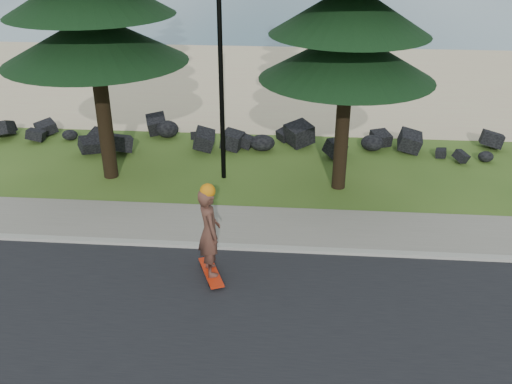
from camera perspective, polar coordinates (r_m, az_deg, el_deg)
ground at (r=14.88m, az=-4.86°, el=-3.72°), size 160.00×160.00×0.00m
road at (r=11.29m, az=-8.58°, el=-15.17°), size 160.00×7.00×0.02m
kerb at (r=14.09m, az=-5.45°, el=-5.37°), size 160.00×0.20×0.10m
sidewalk at (r=15.03m, az=-4.75°, el=-3.20°), size 160.00×2.00×0.08m
beach_sand at (r=28.27m, az=-0.16°, el=11.18°), size 160.00×15.00×0.01m
seawall_boulders at (r=19.86m, az=-2.32°, el=4.40°), size 60.00×2.40×1.10m
lamp_post at (r=16.37m, az=-3.61°, el=14.71°), size 0.25×0.14×8.14m
skateboarder at (r=12.45m, az=-4.69°, el=-4.04°), size 0.75×1.26×2.30m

